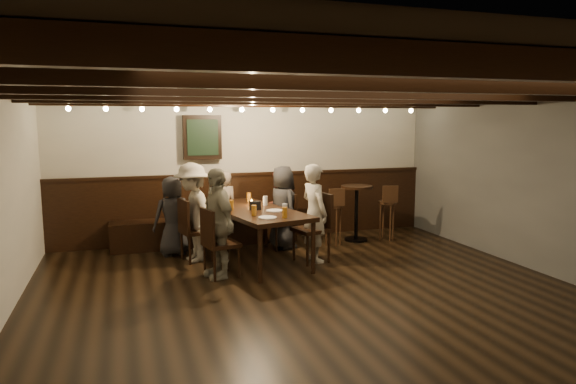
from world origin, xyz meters
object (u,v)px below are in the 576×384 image
object	(u,v)px
person_bench_right	(277,206)
high_top_table	(356,205)
person_bench_centre	(224,209)
chair_left_far	(220,256)
chair_right_near	(281,232)
bar_stool_right	(387,220)
dining_table	(254,213)
person_left_far	(217,223)
person_bench_left	(173,216)
person_right_far	(314,213)
person_right_near	(283,207)
bar_stool_left	(334,224)
person_left_near	(193,212)
chair_right_far	(312,241)
chair_left_near	(196,242)

from	to	relation	value
person_bench_right	high_top_table	size ratio (longest dim) A/B	1.28
person_bench_centre	chair_left_far	bearing A→B (deg)	64.39
chair_right_near	bar_stool_right	size ratio (longest dim) A/B	0.92
bar_stool_right	chair_left_far	bearing A→B (deg)	-149.53
dining_table	chair_left_far	xyz separation A→B (m)	(-0.60, -0.60, -0.42)
person_bench_centre	person_left_far	xyz separation A→B (m)	(-0.40, -1.63, 0.11)
dining_table	person_bench_left	size ratio (longest dim) A/B	1.82
high_top_table	chair_right_near	bearing A→B (deg)	-175.79
dining_table	person_right_far	distance (m)	0.87
person_bench_centre	person_right_near	distance (m)	0.96
person_right_far	bar_stool_left	bearing A→B (deg)	-52.17
dining_table	chair_right_near	size ratio (longest dim) A/B	2.50
dining_table	chair_left_far	world-z (taller)	chair_left_far
bar_stool_left	person_left_near	bearing A→B (deg)	-171.16
chair_right_near	person_bench_right	distance (m)	0.59
chair_right_far	person_bench_centre	size ratio (longest dim) A/B	0.81
person_bench_right	person_left_far	bearing A→B (deg)	39.29
person_left_near	person_right_near	world-z (taller)	person_left_near
chair_right_near	bar_stool_right	xyz separation A→B (m)	(1.86, -0.06, 0.09)
chair_left_near	person_bench_left	xyz separation A→B (m)	(-0.28, 0.40, 0.32)
person_bench_right	bar_stool_left	bearing A→B (deg)	130.43
bar_stool_left	person_bench_centre	bearing A→B (deg)	165.93
chair_left_far	person_bench_right	size ratio (longest dim) A/B	0.75
dining_table	person_left_far	size ratio (longest dim) A/B	1.53
chair_left_near	chair_right_near	size ratio (longest dim) A/B	1.04
chair_left_far	person_right_far	xyz separation A→B (m)	(1.43, 0.32, 0.43)
chair_left_far	chair_right_far	distance (m)	1.44
person_right_near	bar_stool_left	xyz separation A→B (m)	(0.83, -0.11, -0.30)
person_bench_centre	person_right_far	bearing A→B (deg)	116.57
chair_left_far	person_bench_left	xyz separation A→B (m)	(-0.47, 1.28, 0.32)
dining_table	bar_stool_right	distance (m)	2.54
chair_right_far	person_bench_left	distance (m)	2.13
chair_right_far	person_right_near	xyz separation A→B (m)	(-0.17, 0.88, 0.36)
chair_right_near	person_right_far	distance (m)	1.00
chair_left_far	bar_stool_left	xyz separation A→B (m)	(2.06, 1.09, 0.08)
chair_right_near	bar_stool_left	size ratio (longest dim) A/B	0.92
person_bench_centre	high_top_table	distance (m)	2.22
person_left_far	chair_left_far	bearing A→B (deg)	90.00
bar_stool_left	person_right_far	bearing A→B (deg)	-126.03
person_bench_right	person_right_far	world-z (taller)	person_right_far
chair_left_far	person_left_far	bearing A→B (deg)	-90.00
chair_left_far	person_bench_centre	world-z (taller)	person_bench_centre
person_right_near	person_right_far	bearing A→B (deg)	-180.00
chair_left_far	bar_stool_left	size ratio (longest dim) A/B	0.95
chair_left_near	person_right_near	size ratio (longest dim) A/B	0.69
dining_table	high_top_table	distance (m)	2.08
person_right_near	high_top_table	distance (m)	1.33
chair_left_near	chair_right_far	size ratio (longest dim) A/B	0.92
person_bench_centre	high_top_table	size ratio (longest dim) A/B	1.30
person_right_near	chair_right_far	bearing A→B (deg)	178.14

